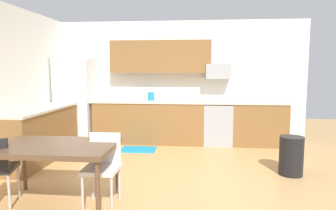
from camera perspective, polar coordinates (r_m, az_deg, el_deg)
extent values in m
plane|color=tan|center=(4.58, -1.23, -14.02)|extent=(12.00, 12.00, 0.00)
cube|color=white|center=(6.93, 1.31, 4.47)|extent=(5.80, 0.10, 2.70)
cube|color=brown|center=(6.74, -3.57, -3.31)|extent=(2.41, 0.60, 0.90)
cube|color=brown|center=(6.79, 16.68, -3.51)|extent=(1.14, 0.60, 0.90)
cube|color=brown|center=(5.90, -23.15, -5.29)|extent=(0.60, 2.00, 0.90)
cube|color=beige|center=(6.61, 1.08, 0.62)|extent=(4.80, 0.64, 0.04)
cube|color=beige|center=(5.82, -23.36, -0.76)|extent=(0.64, 2.00, 0.04)
cube|color=brown|center=(6.74, -1.40, 9.08)|extent=(2.20, 0.34, 0.70)
cube|color=white|center=(7.04, -16.95, 0.77)|extent=(0.76, 0.70, 1.86)
cube|color=#999BA0|center=(6.68, 9.32, -3.57)|extent=(0.60, 0.60, 0.88)
cube|color=black|center=(6.61, 9.40, 0.32)|extent=(0.60, 0.60, 0.03)
cube|color=#9EA0A5|center=(6.67, 9.45, 6.25)|extent=(0.54, 0.36, 0.32)
cube|color=#A5A8AD|center=(6.70, -4.53, 0.34)|extent=(0.48, 0.40, 0.14)
cylinder|color=#B2B5BA|center=(6.86, -4.28, 1.83)|extent=(0.02, 0.02, 0.24)
cube|color=brown|center=(3.86, -20.50, -7.44)|extent=(1.40, 0.90, 0.06)
cylinder|color=brown|center=(3.39, -13.10, -15.71)|extent=(0.05, 0.05, 0.68)
cylinder|color=brown|center=(4.58, -25.47, -10.22)|extent=(0.05, 0.05, 0.68)
cylinder|color=brown|center=(4.09, -9.56, -11.67)|extent=(0.05, 0.05, 0.68)
cube|color=white|center=(3.73, -12.49, -11.73)|extent=(0.40, 0.40, 0.05)
cube|color=white|center=(3.84, -11.72, -8.08)|extent=(0.38, 0.04, 0.40)
cylinder|color=#B2B2B7|center=(3.72, -15.82, -15.79)|extent=(0.03, 0.03, 0.42)
cylinder|color=#B2B2B7|center=(3.62, -10.59, -16.33)|extent=(0.03, 0.03, 0.42)
cylinder|color=#B2B2B7|center=(4.02, -14.00, -14.02)|extent=(0.03, 0.03, 0.42)
cylinder|color=#B2B2B7|center=(3.92, -9.16, -14.44)|extent=(0.03, 0.03, 0.42)
cylinder|color=#B2B2B7|center=(4.38, -26.37, -12.79)|extent=(0.03, 0.03, 0.42)
cylinder|color=#B2B2B7|center=(4.07, -27.77, -14.33)|extent=(0.03, 0.03, 0.42)
cylinder|color=black|center=(5.09, 22.21, -8.85)|extent=(0.36, 0.36, 0.60)
cube|color=#198CBF|center=(6.23, -5.63, -8.34)|extent=(0.70, 0.50, 0.01)
cylinder|color=#198CBF|center=(6.71, -3.21, 1.56)|extent=(0.14, 0.14, 0.20)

